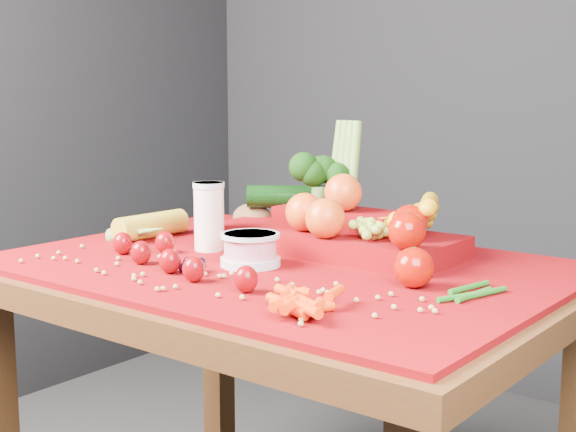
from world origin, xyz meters
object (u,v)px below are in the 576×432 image
Objects in this scene: milk_glass at (209,214)px; yogurt_bowl at (250,248)px; produce_mound at (342,223)px; table at (282,316)px.

milk_glass is 0.18m from yogurt_bowl.
milk_glass is 0.24× the size of produce_mound.
milk_glass is at bearing 159.77° from yogurt_bowl.
yogurt_bowl is at bearing -20.23° from milk_glass.
milk_glass is at bearing 179.87° from table.
milk_glass reaches higher than table.
yogurt_bowl reaches higher than table.
table is 9.61× the size of yogurt_bowl.
produce_mound is (0.04, 0.16, 0.17)m from table.
produce_mound reaches higher than milk_glass.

